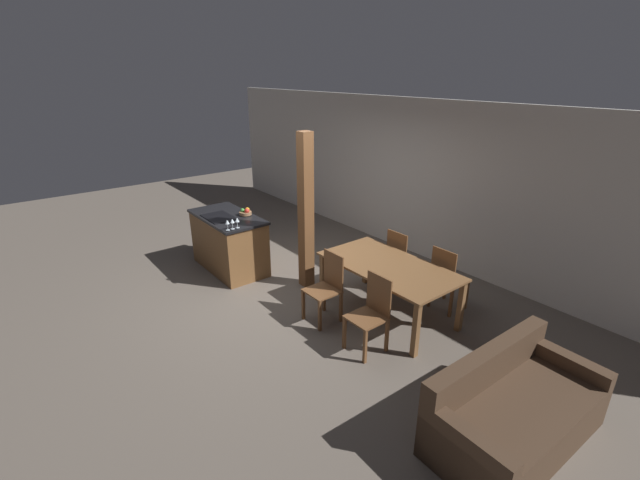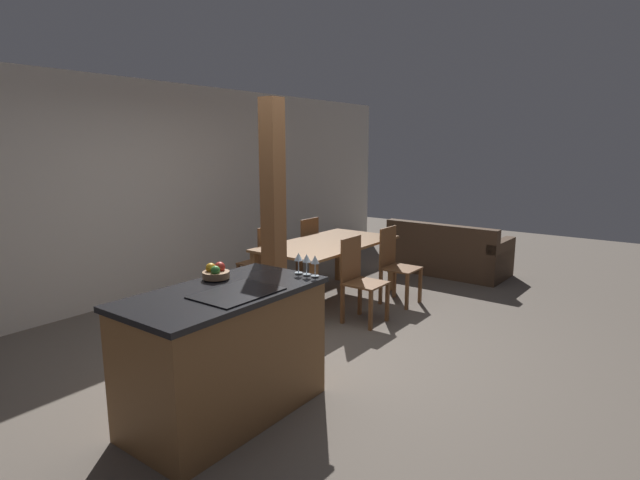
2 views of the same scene
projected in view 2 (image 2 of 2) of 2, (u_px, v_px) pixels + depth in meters
name	position (u px, v px, depth m)	size (l,w,h in m)	color
ground_plane	(299.00, 350.00, 4.73)	(16.00, 16.00, 0.00)	#665B51
wall_back	(126.00, 192.00, 6.05)	(11.20, 0.08, 2.70)	silver
kitchen_island	(225.00, 353.00, 3.52)	(1.44, 0.76, 0.94)	brown
fruit_bowl	(216.00, 272.00, 3.70)	(0.20, 0.20, 0.11)	#99704C
wine_glass_near	(315.00, 260.00, 3.74)	(0.06, 0.06, 0.16)	silver
wine_glass_middle	(307.00, 259.00, 3.78)	(0.06, 0.06, 0.16)	silver
wine_glass_far	(298.00, 258.00, 3.83)	(0.06, 0.06, 0.16)	silver
dining_table	(328.00, 249.00, 6.15)	(1.84, 0.99, 0.74)	brown
dining_chair_near_left	(359.00, 278.00, 5.43)	(0.40, 0.40, 0.93)	brown
dining_chair_near_right	(396.00, 264.00, 6.08)	(0.40, 0.40, 0.93)	brown
dining_chair_far_left	(262.00, 260.00, 6.27)	(0.40, 0.40, 0.93)	brown
dining_chair_far_right	(303.00, 249.00, 6.93)	(0.40, 0.40, 0.93)	brown
couch	(448.00, 255.00, 7.54)	(0.88, 1.73, 0.78)	#473323
timber_post	(273.00, 224.00, 4.77)	(0.18, 0.18, 2.35)	brown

